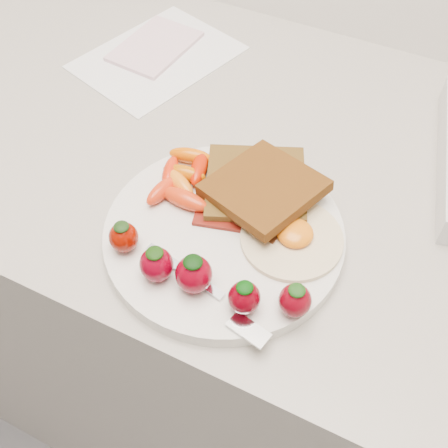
% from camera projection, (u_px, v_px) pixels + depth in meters
% --- Properties ---
extents(counter, '(2.00, 0.60, 0.90)m').
position_uv_depth(counter, '(250.00, 321.00, 1.08)').
color(counter, gray).
rests_on(counter, ground).
extents(plate, '(0.27, 0.27, 0.02)m').
position_uv_depth(plate, '(224.00, 234.00, 0.63)').
color(plate, silver).
rests_on(plate, counter).
extents(toast_lower, '(0.15, 0.15, 0.01)m').
position_uv_depth(toast_lower, '(256.00, 184.00, 0.66)').
color(toast_lower, '#503714').
rests_on(toast_lower, plate).
extents(toast_upper, '(0.14, 0.14, 0.03)m').
position_uv_depth(toast_upper, '(264.00, 188.00, 0.64)').
color(toast_upper, '#3B1A0B').
rests_on(toast_upper, toast_lower).
extents(fried_egg, '(0.15, 0.15, 0.02)m').
position_uv_depth(fried_egg, '(293.00, 237.00, 0.61)').
color(fried_egg, white).
rests_on(fried_egg, plate).
extents(bacon_strips, '(0.10, 0.07, 0.01)m').
position_uv_depth(bacon_strips, '(240.00, 219.00, 0.63)').
color(bacon_strips, '#490905').
rests_on(bacon_strips, plate).
extents(baby_carrots, '(0.09, 0.11, 0.02)m').
position_uv_depth(baby_carrots, '(182.00, 178.00, 0.66)').
color(baby_carrots, '#BA5400').
rests_on(baby_carrots, plate).
extents(strawberries, '(0.22, 0.06, 0.05)m').
position_uv_depth(strawberries, '(199.00, 274.00, 0.56)').
color(strawberries, '#730B00').
rests_on(strawberries, plate).
extents(fork, '(0.16, 0.06, 0.00)m').
position_uv_depth(fork, '(212.00, 297.00, 0.57)').
color(fork, silver).
rests_on(fork, plate).
extents(paper_sheet, '(0.23, 0.27, 0.00)m').
position_uv_depth(paper_sheet, '(158.00, 57.00, 0.85)').
color(paper_sheet, white).
rests_on(paper_sheet, counter).
extents(notepad, '(0.11, 0.14, 0.01)m').
position_uv_depth(notepad, '(155.00, 46.00, 0.87)').
color(notepad, beige).
rests_on(notepad, paper_sheet).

